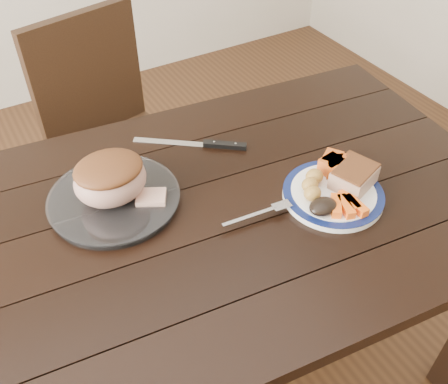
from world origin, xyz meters
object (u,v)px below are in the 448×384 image
pork_slice (354,177)px  carving_knife (211,144)px  chair_far (113,131)px  dinner_plate (333,195)px  serving_platter (115,200)px  roast_joint (110,180)px  dining_table (193,240)px  fork (262,213)px

pork_slice → carving_knife: size_ratio=0.40×
chair_far → carving_knife: 0.59m
chair_far → dinner_plate: 0.94m
serving_platter → roast_joint: (-0.00, 0.00, 0.06)m
dinner_plate → carving_knife: 0.37m
chair_far → pork_slice: chair_far is taller
dining_table → fork: fork is taller
roast_joint → dining_table: bearing=-42.3°
dining_table → chair_far: size_ratio=1.81×
serving_platter → roast_joint: bearing=180.0°
dinner_plate → pork_slice: (0.06, -0.00, 0.04)m
fork → roast_joint: roast_joint is taller
fork → serving_platter: bearing=146.2°
pork_slice → roast_joint: roast_joint is taller
fork → dining_table: bearing=149.8°
dinner_plate → chair_far: bearing=108.2°
serving_platter → fork: (0.28, -0.23, 0.01)m
dinner_plate → carving_knife: bearing=115.4°
carving_knife → dinner_plate: bearing=-27.0°
fork → dinner_plate: bearing=-2.5°
chair_far → fork: bearing=83.2°
roast_joint → carving_knife: bearing=14.4°
dining_table → fork: 0.20m
chair_far → carving_knife: (0.12, -0.53, 0.23)m
chair_far → serving_platter: chair_far is taller
dinner_plate → dining_table: bearing=159.4°
dinner_plate → fork: 0.19m
dining_table → pork_slice: (0.39, -0.13, 0.14)m
dining_table → dinner_plate: dinner_plate is taller
carving_knife → serving_platter: bearing=-128.1°
pork_slice → dining_table: bearing=161.5°
dining_table → carving_knife: size_ratio=6.33×
dinner_plate → fork: (-0.19, 0.03, 0.01)m
dining_table → roast_joint: roast_joint is taller
serving_platter → pork_slice: bearing=-26.1°
pork_slice → chair_far: bearing=111.4°
carving_knife → chair_far: bearing=140.9°
chair_far → pork_slice: size_ratio=8.81×
dinner_plate → carving_knife: dinner_plate is taller
roast_joint → chair_far: bearing=72.6°
fork → carving_knife: (0.03, 0.31, -0.01)m
dinner_plate → pork_slice: size_ratio=2.35×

